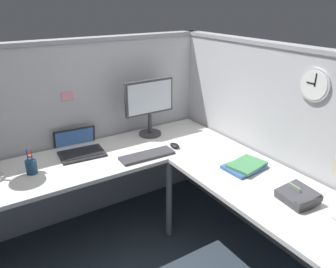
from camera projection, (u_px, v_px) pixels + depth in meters
name	position (u px, v px, depth m)	size (l,w,h in m)	color
ground_plane	(163.00, 252.00, 2.65)	(6.80, 6.80, 0.00)	#2D3842
cubicle_wall_back	(73.00, 134.00, 2.84)	(2.57, 0.12, 1.58)	#B2B2B7
cubicle_wall_right	(276.00, 149.00, 2.57)	(0.12, 2.37, 1.58)	#B2B2B7
desk	(148.00, 192.00, 2.30)	(2.35, 2.15, 0.73)	silver
monitor	(149.00, 103.00, 2.88)	(0.46, 0.20, 0.50)	#38383D
laptop	(79.00, 147.00, 2.68)	(0.37, 0.41, 0.22)	#232326
keyboard	(147.00, 155.00, 2.58)	(0.43, 0.14, 0.02)	#38383D
computer_mouse	(175.00, 146.00, 2.73)	(0.06, 0.10, 0.03)	black
pen_cup	(31.00, 166.00, 2.32)	(0.08, 0.08, 0.18)	navy
office_phone	(298.00, 197.00, 2.00)	(0.21, 0.23, 0.11)	#38383D
book_stack	(245.00, 166.00, 2.39)	(0.31, 0.24, 0.04)	#335999
wall_clock	(315.00, 85.00, 2.11)	(0.04, 0.22, 0.22)	#B7BABF
pinned_note_leftmost	(67.00, 96.00, 2.65)	(0.10, 0.00, 0.07)	pink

